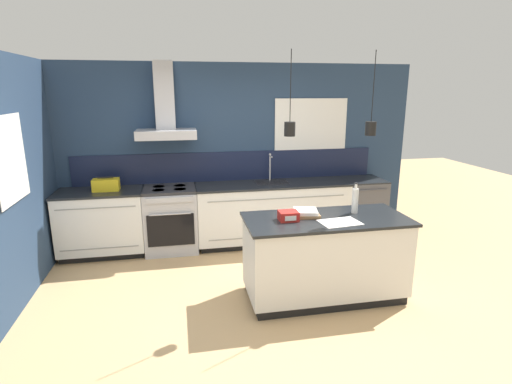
% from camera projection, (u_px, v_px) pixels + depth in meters
% --- Properties ---
extents(ground_plane, '(16.00, 16.00, 0.00)m').
position_uv_depth(ground_plane, '(255.00, 302.00, 4.30)').
color(ground_plane, tan).
rests_on(ground_plane, ground).
extents(wall_back, '(5.60, 2.14, 2.60)m').
position_uv_depth(wall_back, '(225.00, 151.00, 5.85)').
color(wall_back, navy).
rests_on(wall_back, ground_plane).
extents(wall_left, '(0.08, 3.80, 2.60)m').
position_uv_depth(wall_left, '(15.00, 180.00, 4.18)').
color(wall_left, navy).
rests_on(wall_left, ground_plane).
extents(counter_run_left, '(1.14, 0.64, 0.91)m').
position_uv_depth(counter_run_left, '(102.00, 223.00, 5.46)').
color(counter_run_left, black).
rests_on(counter_run_left, ground_plane).
extents(counter_run_sink, '(2.24, 0.64, 1.32)m').
position_uv_depth(counter_run_sink, '(272.00, 212.00, 5.90)').
color(counter_run_sink, black).
rests_on(counter_run_sink, ground_plane).
extents(oven_range, '(0.72, 0.66, 0.91)m').
position_uv_depth(oven_range, '(171.00, 219.00, 5.62)').
color(oven_range, '#B5B5BA').
rests_on(oven_range, ground_plane).
extents(dishwasher, '(0.60, 0.65, 0.91)m').
position_uv_depth(dishwasher, '(361.00, 208.00, 6.17)').
color(dishwasher, '#4C4C51').
rests_on(dishwasher, ground_plane).
extents(kitchen_island, '(1.74, 0.79, 0.91)m').
position_uv_depth(kitchen_island, '(325.00, 257.00, 4.33)').
color(kitchen_island, black).
rests_on(kitchen_island, ground_plane).
extents(bottle_on_island, '(0.07, 0.07, 0.34)m').
position_uv_depth(bottle_on_island, '(355.00, 200.00, 4.36)').
color(bottle_on_island, silver).
rests_on(bottle_on_island, kitchen_island).
extents(book_stack, '(0.29, 0.30, 0.07)m').
position_uv_depth(book_stack, '(306.00, 213.00, 4.28)').
color(book_stack, olive).
rests_on(book_stack, kitchen_island).
extents(red_supply_box, '(0.20, 0.17, 0.10)m').
position_uv_depth(red_supply_box, '(288.00, 216.00, 4.12)').
color(red_supply_box, red).
rests_on(red_supply_box, kitchen_island).
extents(paper_pile, '(0.43, 0.32, 0.01)m').
position_uv_depth(paper_pile, '(340.00, 222.00, 4.07)').
color(paper_pile, silver).
rests_on(paper_pile, kitchen_island).
extents(yellow_toolbox, '(0.34, 0.18, 0.19)m').
position_uv_depth(yellow_toolbox, '(106.00, 185.00, 5.34)').
color(yellow_toolbox, gold).
rests_on(yellow_toolbox, counter_run_left).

